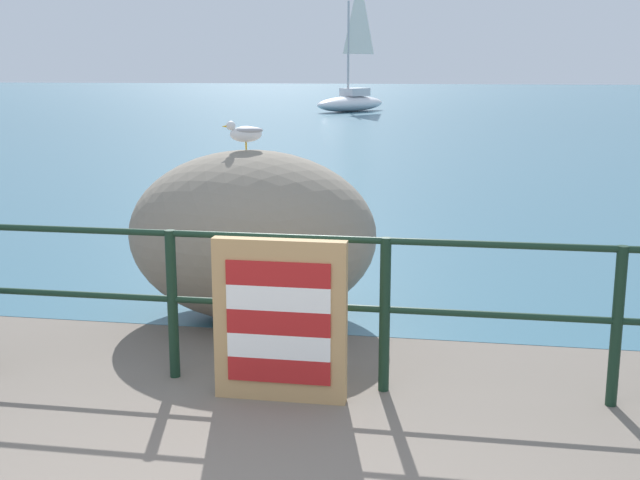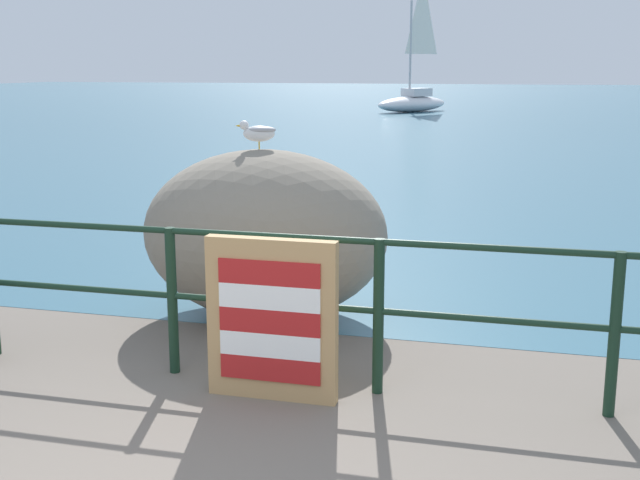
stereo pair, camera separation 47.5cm
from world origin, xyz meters
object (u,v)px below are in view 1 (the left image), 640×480
folded_deckchair_stack (280,321)px  seagull (245,132)px  breakwater_boulder_main (252,235)px  sailboat (352,96)px

folded_deckchair_stack → seagull: bearing=110.9°
folded_deckchair_stack → breakwater_boulder_main: (-0.60, 1.66, 0.18)m
breakwater_boulder_main → seagull: bearing=142.3°
sailboat → seagull: bearing=38.0°
folded_deckchair_stack → breakwater_boulder_main: 1.77m
seagull → sailboat: bearing=-104.4°
folded_deckchair_stack → sailboat: size_ratio=0.17×
breakwater_boulder_main → sailboat: bearing=96.0°
folded_deckchair_stack → seagull: (-0.65, 1.70, 1.03)m
breakwater_boulder_main → sailboat: 31.35m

